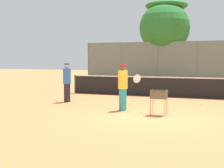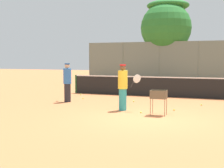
{
  "view_description": "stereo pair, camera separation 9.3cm",
  "coord_description": "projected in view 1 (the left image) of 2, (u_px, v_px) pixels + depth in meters",
  "views": [
    {
      "loc": [
        2.4,
        -10.14,
        2.02
      ],
      "look_at": [
        -1.93,
        1.62,
        1.0
      ],
      "focal_mm": 50.0,
      "sensor_mm": 36.0,
      "label": 1
    },
    {
      "loc": [
        2.48,
        -10.1,
        2.02
      ],
      "look_at": [
        -1.93,
        1.62,
        1.0
      ],
      "focal_mm": 50.0,
      "sensor_mm": 36.0,
      "label": 2
    }
  ],
  "objects": [
    {
      "name": "ground_plane",
      "position": [
        149.0,
        119.0,
        10.47
      ],
      "size": [
        80.0,
        80.0,
        0.0
      ],
      "primitive_type": "plane",
      "color": "#C67242"
    },
    {
      "name": "tennis_net",
      "position": [
        177.0,
        87.0,
        16.26
      ],
      "size": [
        11.99,
        0.1,
        1.07
      ],
      "color": "#26592D",
      "rests_on": "ground_plane"
    },
    {
      "name": "back_fence",
      "position": [
        197.0,
        62.0,
        26.68
      ],
      "size": [
        20.56,
        0.08,
        3.54
      ],
      "color": "slate",
      "rests_on": "ground_plane"
    },
    {
      "name": "tree_0",
      "position": [
        166.0,
        8.0,
        29.46
      ],
      "size": [
        3.98,
        3.98,
        7.52
      ],
      "color": "brown",
      "rests_on": "ground_plane"
    },
    {
      "name": "tree_1",
      "position": [
        165.0,
        28.0,
        28.93
      ],
      "size": [
        4.67,
        4.67,
        7.22
      ],
      "color": "brown",
      "rests_on": "ground_plane"
    },
    {
      "name": "player_white_outfit",
      "position": [
        123.0,
        87.0,
        12.13
      ],
      "size": [
        0.92,
        0.37,
        1.8
      ],
      "rotation": [
        0.0,
        0.0,
        0.21
      ],
      "color": "teal",
      "rests_on": "ground_plane"
    },
    {
      "name": "player_red_cap",
      "position": [
        67.0,
        82.0,
        14.5
      ],
      "size": [
        0.7,
        0.75,
        1.81
      ],
      "rotation": [
        0.0,
        0.0,
        2.31
      ],
      "color": "#26262D",
      "rests_on": "ground_plane"
    },
    {
      "name": "ball_cart",
      "position": [
        159.0,
        96.0,
        11.11
      ],
      "size": [
        0.56,
        0.41,
        0.9
      ],
      "color": "brown",
      "rests_on": "ground_plane"
    },
    {
      "name": "tennis_ball_0",
      "position": [
        133.0,
        101.0,
        14.58
      ],
      "size": [
        0.07,
        0.07,
        0.07
      ],
      "primitive_type": "sphere",
      "color": "#D1E54C",
      "rests_on": "ground_plane"
    },
    {
      "name": "tennis_ball_2",
      "position": [
        141.0,
        112.0,
        11.59
      ],
      "size": [
        0.07,
        0.07,
        0.07
      ],
      "primitive_type": "sphere",
      "color": "#D1E54C",
      "rests_on": "ground_plane"
    },
    {
      "name": "tennis_ball_3",
      "position": [
        174.0,
        110.0,
        12.17
      ],
      "size": [
        0.07,
        0.07,
        0.07
      ],
      "primitive_type": "sphere",
      "color": "#D1E54C",
      "rests_on": "ground_plane"
    },
    {
      "name": "tennis_ball_4",
      "position": [
        201.0,
        105.0,
        13.51
      ],
      "size": [
        0.07,
        0.07,
        0.07
      ],
      "primitive_type": "sphere",
      "color": "#D1E54C",
      "rests_on": "ground_plane"
    },
    {
      "name": "tennis_ball_5",
      "position": [
        80.0,
        95.0,
        17.32
      ],
      "size": [
        0.07,
        0.07,
        0.07
      ],
      "primitive_type": "sphere",
      "color": "#D1E54C",
      "rests_on": "ground_plane"
    },
    {
      "name": "tennis_ball_6",
      "position": [
        83.0,
        98.0,
        15.67
      ],
      "size": [
        0.07,
        0.07,
        0.07
      ],
      "primitive_type": "sphere",
      "color": "#D1E54C",
      "rests_on": "ground_plane"
    }
  ]
}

